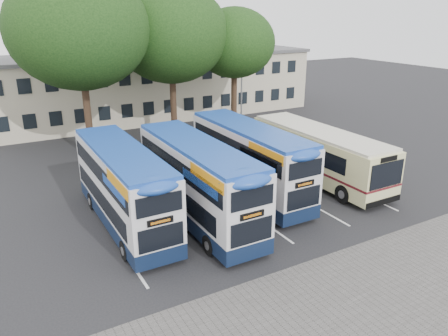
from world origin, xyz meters
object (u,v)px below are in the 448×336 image
object	(u,v)px
tree_right	(234,43)
bus_dd_left	(123,184)
bus_dd_mid	(198,179)
bus_dd_right	(249,158)
lamp_post	(242,69)
tree_mid	(171,34)
bus_single	(317,151)
tree_left	(79,29)

from	to	relation	value
tree_right	bus_dd_left	xyz separation A→B (m)	(-13.69, -12.66, -5.31)
bus_dd_mid	bus_dd_right	distance (m)	4.32
lamp_post	tree_mid	world-z (taller)	tree_mid
bus_dd_mid	bus_dd_right	world-z (taller)	bus_dd_mid
bus_single	bus_dd_mid	bearing A→B (deg)	-169.82
bus_dd_right	tree_mid	bearing A→B (deg)	85.80
bus_single	tree_mid	bearing A→B (deg)	107.72
tree_right	bus_dd_left	size ratio (longest dim) A/B	1.09
tree_left	lamp_post	bearing A→B (deg)	11.54
lamp_post	tree_right	bearing A→B (deg)	-133.98
tree_mid	bus_dd_mid	bearing A→B (deg)	-108.88
tree_right	bus_dd_mid	bearing A→B (deg)	-126.56
bus_dd_mid	bus_single	world-z (taller)	bus_dd_mid
lamp_post	bus_dd_left	xyz separation A→B (m)	(-15.82, -14.87, -2.89)
lamp_post	bus_dd_mid	xyz separation A→B (m)	(-12.47, -16.15, -2.83)
tree_mid	bus_single	size ratio (longest dim) A/B	1.14
bus_dd_left	bus_dd_mid	xyz separation A→B (m)	(3.35, -1.28, 0.06)
bus_dd_mid	bus_single	size ratio (longest dim) A/B	0.92
tree_left	bus_single	world-z (taller)	tree_left
bus_dd_mid	bus_single	bearing A→B (deg)	10.18
lamp_post	bus_dd_right	world-z (taller)	lamp_post
tree_mid	tree_left	bearing A→B (deg)	-169.13
bus_dd_mid	tree_right	bearing A→B (deg)	53.44
bus_dd_left	lamp_post	bearing A→B (deg)	43.23
tree_left	tree_mid	xyz separation A→B (m)	(7.16, 1.38, -0.51)
tree_left	tree_right	bearing A→B (deg)	3.57
bus_single	tree_left	bearing A→B (deg)	134.40
tree_left	bus_dd_right	world-z (taller)	tree_left
tree_right	bus_dd_left	bearing A→B (deg)	-137.23
bus_dd_mid	bus_dd_right	size ratio (longest dim) A/B	1.01
tree_left	tree_right	world-z (taller)	tree_left
bus_dd_left	tree_mid	bearing A→B (deg)	57.89
tree_right	bus_single	world-z (taller)	tree_right
lamp_post	tree_mid	distance (m)	8.34
bus_dd_mid	bus_single	xyz separation A→B (m)	(9.09, 1.63, -0.45)
tree_left	tree_right	size ratio (longest dim) A/B	1.24
lamp_post	bus_dd_left	bearing A→B (deg)	-136.77
bus_dd_left	tree_right	bearing A→B (deg)	42.77
bus_dd_left	bus_dd_right	world-z (taller)	bus_dd_right
bus_dd_left	bus_single	size ratio (longest dim) A/B	0.90
bus_dd_right	bus_dd_mid	bearing A→B (deg)	-158.46
tree_mid	bus_dd_mid	xyz separation A→B (m)	(-4.97, -14.53, -6.10)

